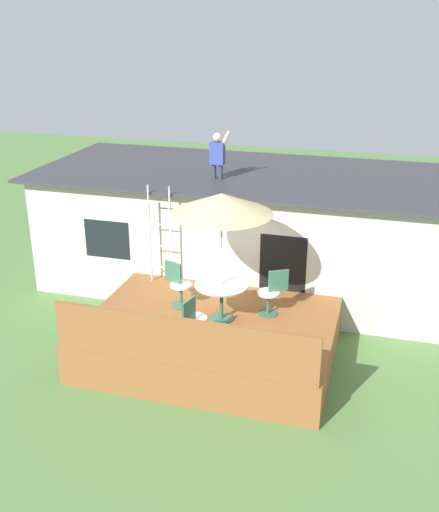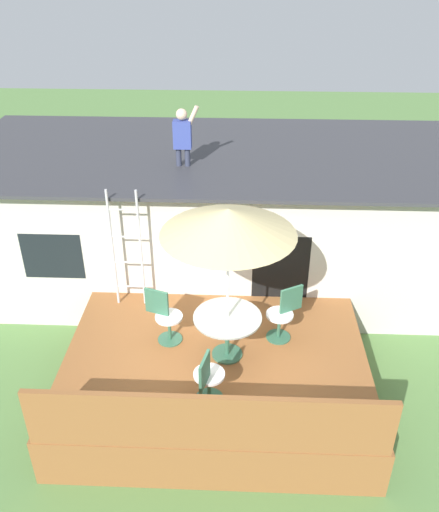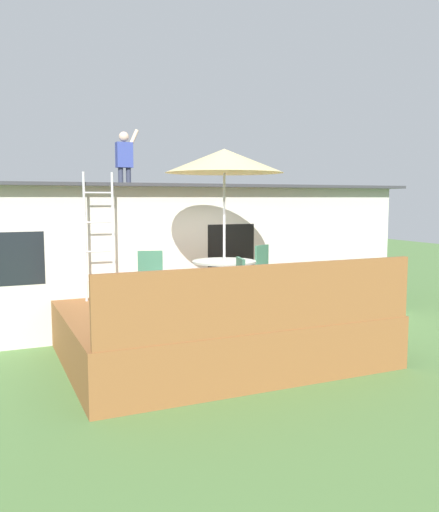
{
  "view_description": "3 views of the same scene",
  "coord_description": "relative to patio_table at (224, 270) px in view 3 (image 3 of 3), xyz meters",
  "views": [
    {
      "loc": [
        3.04,
        -10.09,
        6.35
      ],
      "look_at": [
        -0.12,
        0.88,
        1.74
      ],
      "focal_mm": 42.35,
      "sensor_mm": 36.0,
      "label": 1
    },
    {
      "loc": [
        0.34,
        -6.54,
        6.49
      ],
      "look_at": [
        0.01,
        1.07,
        1.95
      ],
      "focal_mm": 37.96,
      "sensor_mm": 36.0,
      "label": 2
    },
    {
      "loc": [
        -3.39,
        -7.85,
        2.56
      ],
      "look_at": [
        0.56,
        1.02,
        1.5
      ],
      "focal_mm": 37.4,
      "sensor_mm": 36.0,
      "label": 3
    }
  ],
  "objects": [
    {
      "name": "ground_plane",
      "position": [
        -0.18,
        0.02,
        -1.39
      ],
      "size": [
        40.0,
        40.0,
        0.0
      ],
      "primitive_type": "plane",
      "color": "#567F42"
    },
    {
      "name": "house",
      "position": [
        -0.18,
        3.62,
        0.03
      ],
      "size": [
        10.5,
        4.5,
        2.83
      ],
      "color": "beige",
      "rests_on": "ground"
    },
    {
      "name": "deck",
      "position": [
        -0.18,
        0.02,
        -0.99
      ],
      "size": [
        4.74,
        3.75,
        0.8
      ],
      "primitive_type": "cube",
      "color": "brown",
      "rests_on": "ground"
    },
    {
      "name": "deck_railing",
      "position": [
        -0.18,
        -1.8,
        -0.14
      ],
      "size": [
        4.64,
        0.08,
        0.9
      ],
      "primitive_type": "cube",
      "color": "brown",
      "rests_on": "deck"
    },
    {
      "name": "patio_table",
      "position": [
        0.0,
        0.0,
        0.0
      ],
      "size": [
        1.04,
        1.04,
        0.74
      ],
      "color": "#33664C",
      "rests_on": "deck"
    },
    {
      "name": "patio_umbrella",
      "position": [
        0.0,
        -0.0,
        1.76
      ],
      "size": [
        1.9,
        1.9,
        2.54
      ],
      "color": "silver",
      "rests_on": "deck"
    },
    {
      "name": "step_ladder",
      "position": [
        -1.75,
        1.32,
        0.51
      ],
      "size": [
        0.52,
        0.04,
        2.2
      ],
      "color": "silver",
      "rests_on": "deck"
    },
    {
      "name": "person_figure",
      "position": [
        -0.9,
        2.85,
        2.05
      ],
      "size": [
        0.47,
        0.2,
        1.11
      ],
      "color": "#33384C",
      "rests_on": "house"
    },
    {
      "name": "patio_chair_left",
      "position": [
        -1.01,
        0.35,
        -0.13
      ],
      "size": [
        0.6,
        0.44,
        0.92
      ],
      "rotation": [
        0.0,
        0.0,
        -0.33
      ],
      "color": "#33664C",
      "rests_on": "deck"
    },
    {
      "name": "patio_chair_right",
      "position": [
        0.89,
        0.5,
        -0.13
      ],
      "size": [
        0.58,
        0.44,
        0.92
      ],
      "rotation": [
        0.0,
        0.0,
        -2.63
      ],
      "color": "#33664C",
      "rests_on": "deck"
    },
    {
      "name": "patio_chair_near",
      "position": [
        -0.24,
        -1.02,
        -0.13
      ],
      "size": [
        0.44,
        0.61,
        0.92
      ],
      "rotation": [
        0.0,
        0.0,
        1.34
      ],
      "color": "#33664C",
      "rests_on": "deck"
    }
  ]
}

